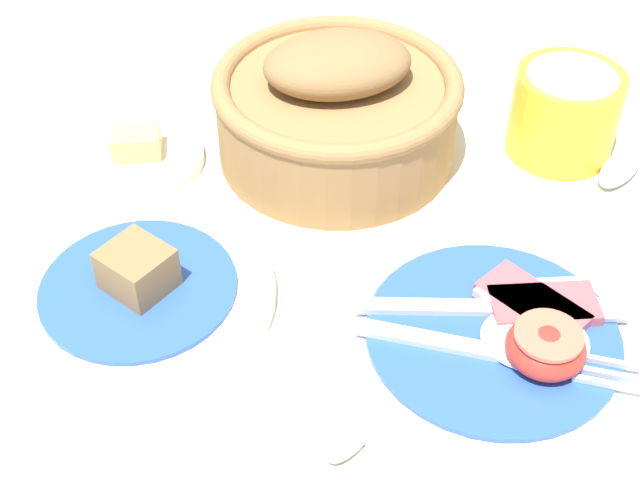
{
  "coord_description": "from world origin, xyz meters",
  "views": [
    {
      "loc": [
        0.02,
        -0.38,
        0.47
      ],
      "look_at": [
        -0.02,
        0.1,
        0.02
      ],
      "focal_mm": 50.0,
      "sensor_mm": 36.0,
      "label": 1
    }
  ],
  "objects_px": {
    "teaspoon_near_cup": "(608,183)",
    "bread_plate": "(139,292)",
    "butter_dish": "(139,155)",
    "bread_basket": "(337,108)",
    "sugar_cup": "(565,111)",
    "teaspoon_by_saucer": "(336,454)",
    "breakfast_plate": "(500,339)"
  },
  "relations": [
    {
      "from": "breakfast_plate",
      "to": "teaspoon_near_cup",
      "type": "height_order",
      "value": "breakfast_plate"
    },
    {
      "from": "bread_basket",
      "to": "teaspoon_near_cup",
      "type": "distance_m",
      "value": 0.23
    },
    {
      "from": "bread_plate",
      "to": "teaspoon_near_cup",
      "type": "xyz_separation_m",
      "value": [
        0.35,
        0.16,
        -0.0
      ]
    },
    {
      "from": "bread_plate",
      "to": "butter_dish",
      "type": "xyz_separation_m",
      "value": [
        -0.04,
        0.16,
        -0.0
      ]
    },
    {
      "from": "butter_dish",
      "to": "teaspoon_near_cup",
      "type": "height_order",
      "value": "butter_dish"
    },
    {
      "from": "teaspoon_by_saucer",
      "to": "sugar_cup",
      "type": "bearing_deg",
      "value": -2.79
    },
    {
      "from": "bread_plate",
      "to": "teaspoon_by_saucer",
      "type": "height_order",
      "value": "bread_plate"
    },
    {
      "from": "breakfast_plate",
      "to": "sugar_cup",
      "type": "bearing_deg",
      "value": 75.17
    },
    {
      "from": "butter_dish",
      "to": "teaspoon_near_cup",
      "type": "relative_size",
      "value": 0.63
    },
    {
      "from": "bread_plate",
      "to": "sugar_cup",
      "type": "distance_m",
      "value": 0.38
    },
    {
      "from": "teaspoon_near_cup",
      "to": "bread_plate",
      "type": "bearing_deg",
      "value": 146.28
    },
    {
      "from": "sugar_cup",
      "to": "bread_plate",
      "type": "bearing_deg",
      "value": -146.01
    },
    {
      "from": "bread_plate",
      "to": "teaspoon_by_saucer",
      "type": "relative_size",
      "value": 1.06
    },
    {
      "from": "teaspoon_by_saucer",
      "to": "teaspoon_near_cup",
      "type": "distance_m",
      "value": 0.34
    },
    {
      "from": "bread_plate",
      "to": "teaspoon_near_cup",
      "type": "height_order",
      "value": "bread_plate"
    },
    {
      "from": "sugar_cup",
      "to": "bread_basket",
      "type": "relative_size",
      "value": 0.44
    },
    {
      "from": "breakfast_plate",
      "to": "teaspoon_near_cup",
      "type": "relative_size",
      "value": 1.37
    },
    {
      "from": "sugar_cup",
      "to": "teaspoon_near_cup",
      "type": "xyz_separation_m",
      "value": [
        0.04,
        -0.05,
        -0.03
      ]
    },
    {
      "from": "breakfast_plate",
      "to": "bread_plate",
      "type": "xyz_separation_m",
      "value": [
        -0.25,
        0.02,
        -0.0
      ]
    },
    {
      "from": "teaspoon_by_saucer",
      "to": "teaspoon_near_cup",
      "type": "bearing_deg",
      "value": -11.87
    },
    {
      "from": "sugar_cup",
      "to": "teaspoon_near_cup",
      "type": "bearing_deg",
      "value": -54.33
    },
    {
      "from": "sugar_cup",
      "to": "butter_dish",
      "type": "height_order",
      "value": "sugar_cup"
    },
    {
      "from": "bread_basket",
      "to": "teaspoon_near_cup",
      "type": "xyz_separation_m",
      "value": [
        0.23,
        -0.02,
        -0.04
      ]
    },
    {
      "from": "teaspoon_by_saucer",
      "to": "bread_basket",
      "type": "bearing_deg",
      "value": 28.47
    },
    {
      "from": "bread_plate",
      "to": "sugar_cup",
      "type": "relative_size",
      "value": 2.17
    },
    {
      "from": "breakfast_plate",
      "to": "sugar_cup",
      "type": "height_order",
      "value": "sugar_cup"
    },
    {
      "from": "sugar_cup",
      "to": "butter_dish",
      "type": "distance_m",
      "value": 0.36
    },
    {
      "from": "butter_dish",
      "to": "teaspoon_near_cup",
      "type": "distance_m",
      "value": 0.39
    },
    {
      "from": "bread_plate",
      "to": "bread_basket",
      "type": "distance_m",
      "value": 0.23
    },
    {
      "from": "bread_plate",
      "to": "bread_basket",
      "type": "bearing_deg",
      "value": 56.27
    },
    {
      "from": "breakfast_plate",
      "to": "teaspoon_by_saucer",
      "type": "xyz_separation_m",
      "value": [
        -0.1,
        -0.1,
        -0.01
      ]
    },
    {
      "from": "butter_dish",
      "to": "bread_plate",
      "type": "bearing_deg",
      "value": -75.62
    }
  ]
}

